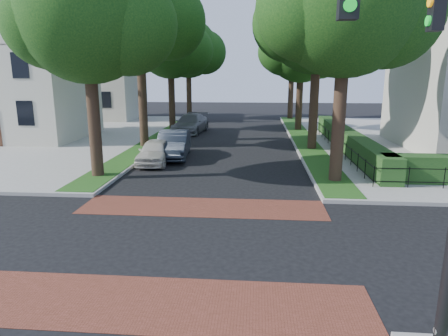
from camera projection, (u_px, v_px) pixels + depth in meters
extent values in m
plane|color=black|center=(188.00, 243.00, 11.66)|extent=(120.00, 120.00, 0.00)
cube|color=brown|center=(203.00, 207.00, 14.77)|extent=(9.00, 2.20, 0.01)
cube|color=brown|center=(163.00, 303.00, 8.56)|extent=(9.00, 2.20, 0.01)
cube|color=#294915|center=(303.00, 138.00, 29.72)|extent=(1.60, 29.80, 0.02)
cube|color=#294915|center=(161.00, 136.00, 30.59)|extent=(1.60, 29.80, 0.02)
cylinder|color=black|center=(340.00, 98.00, 17.14)|extent=(0.56, 0.56, 7.35)
sphere|color=#0E330F|center=(347.00, 1.00, 16.25)|extent=(6.20, 6.20, 6.20)
sphere|color=#0E330F|center=(386.00, 12.00, 16.49)|extent=(4.65, 4.65, 4.65)
sphere|color=#0E330F|center=(308.00, 9.00, 16.25)|extent=(4.34, 4.34, 4.34)
cylinder|color=black|center=(315.00, 87.00, 24.86)|extent=(0.56, 0.56, 7.70)
sphere|color=#0E330F|center=(318.00, 18.00, 23.93)|extent=(6.60, 6.60, 6.60)
sphere|color=#0E330F|center=(348.00, 26.00, 24.16)|extent=(4.95, 4.95, 4.95)
sphere|color=#0E330F|center=(291.00, 24.00, 23.93)|extent=(4.62, 4.62, 4.62)
sphere|color=#0E330F|center=(316.00, 14.00, 25.41)|extent=(4.29, 4.29, 4.29)
cylinder|color=black|center=(300.00, 90.00, 33.71)|extent=(0.56, 0.56, 6.65)
sphere|color=#0E330F|center=(301.00, 47.00, 32.91)|extent=(5.80, 5.80, 5.80)
sphere|color=#0E330F|center=(320.00, 52.00, 33.16)|extent=(4.35, 4.35, 4.35)
sphere|color=#0E330F|center=(284.00, 51.00, 32.90)|extent=(4.06, 4.06, 4.06)
sphere|color=#0E330F|center=(301.00, 42.00, 34.19)|extent=(3.77, 3.77, 3.77)
cylinder|color=black|center=(291.00, 85.00, 42.40)|extent=(0.56, 0.56, 7.00)
sphere|color=#0E330F|center=(292.00, 49.00, 41.55)|extent=(6.00, 6.00, 6.00)
sphere|color=#0E330F|center=(308.00, 53.00, 41.80)|extent=(4.50, 4.50, 4.50)
sphere|color=#0E330F|center=(278.00, 52.00, 41.55)|extent=(4.20, 4.20, 4.20)
sphere|color=#0E330F|center=(292.00, 45.00, 42.89)|extent=(3.90, 3.90, 3.90)
cylinder|color=black|center=(93.00, 100.00, 18.06)|extent=(0.56, 0.56, 7.00)
sphere|color=#0E330F|center=(86.00, 14.00, 17.21)|extent=(6.00, 6.00, 6.00)
sphere|color=#0E330F|center=(126.00, 24.00, 17.46)|extent=(4.50, 4.50, 4.50)
sphere|color=#0E330F|center=(51.00, 21.00, 17.21)|extent=(4.20, 4.20, 4.20)
sphere|color=#0E330F|center=(101.00, 7.00, 18.55)|extent=(3.90, 3.90, 3.90)
cylinder|color=black|center=(142.00, 84.00, 25.70)|extent=(0.56, 0.56, 8.05)
sphere|color=#0E330F|center=(139.00, 14.00, 24.73)|extent=(6.40, 6.40, 6.40)
sphere|color=#0E330F|center=(168.00, 21.00, 24.97)|extent=(4.80, 4.80, 4.80)
sphere|color=#0E330F|center=(113.00, 19.00, 24.73)|extent=(4.48, 4.48, 4.48)
sphere|color=#0E330F|center=(147.00, 10.00, 26.16)|extent=(4.16, 4.16, 4.16)
cylinder|color=black|center=(171.00, 89.00, 34.57)|extent=(0.56, 0.56, 6.86)
sphere|color=#0E330F|center=(170.00, 45.00, 33.74)|extent=(5.60, 5.60, 5.60)
sphere|color=#0E330F|center=(189.00, 50.00, 34.00)|extent=(4.20, 4.20, 4.20)
sphere|color=#0E330F|center=(153.00, 49.00, 33.73)|extent=(3.92, 3.92, 3.92)
sphere|color=#0E330F|center=(175.00, 40.00, 34.97)|extent=(3.64, 3.64, 3.64)
cylinder|color=black|center=(189.00, 85.00, 43.27)|extent=(0.56, 0.56, 7.14)
sphere|color=#0E330F|center=(188.00, 48.00, 42.40)|extent=(6.20, 6.20, 6.20)
sphere|color=#0E330F|center=(204.00, 52.00, 42.65)|extent=(4.65, 4.65, 4.65)
sphere|color=#0E330F|center=(173.00, 51.00, 42.40)|extent=(4.34, 4.34, 4.34)
sphere|color=#0E330F|center=(191.00, 44.00, 43.78)|extent=(4.03, 4.03, 4.03)
cube|color=#153C17|center=(347.00, 139.00, 25.43)|extent=(1.00, 18.00, 1.20)
cube|color=beige|center=(22.00, 94.00, 29.59)|extent=(9.00, 8.00, 6.50)
cube|color=brown|center=(38.00, 18.00, 26.66)|extent=(0.80, 0.80, 3.64)
cube|color=beige|center=(96.00, 88.00, 43.17)|extent=(9.00, 8.00, 6.50)
cube|color=brown|center=(112.00, 37.00, 40.24)|extent=(0.80, 0.80, 3.64)
cylinder|color=#0CB226|center=(350.00, 5.00, 5.51)|extent=(0.18, 0.05, 0.18)
cube|color=black|center=(438.00, 2.00, 7.06)|extent=(0.22, 0.28, 1.00)
cylinder|color=orange|center=(430.00, 2.00, 7.07)|extent=(0.05, 0.18, 0.18)
cylinder|color=#0CB226|center=(428.00, 21.00, 7.14)|extent=(0.05, 0.18, 0.18)
imported|color=silver|center=(155.00, 152.00, 21.88)|extent=(1.71, 3.96, 1.33)
imported|color=#212932|center=(174.00, 144.00, 23.43)|extent=(2.09, 4.91, 1.58)
imported|color=slate|center=(191.00, 124.00, 33.34)|extent=(2.78, 5.58, 1.56)
cylinder|color=silver|center=(448.00, 334.00, 6.65)|extent=(0.29, 0.29, 0.62)
cylinder|color=silver|center=(438.00, 331.00, 6.66)|extent=(0.14, 0.14, 0.11)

